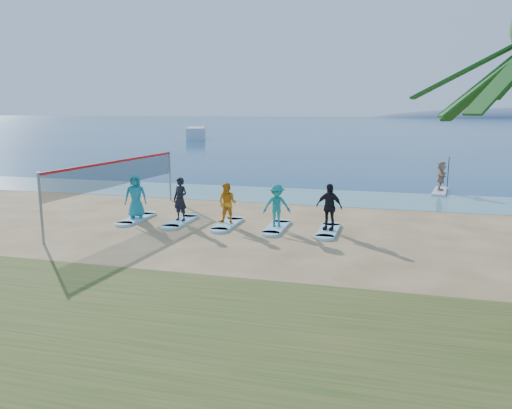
% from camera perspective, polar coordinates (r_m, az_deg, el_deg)
% --- Properties ---
extents(ground, '(600.00, 600.00, 0.00)m').
position_cam_1_polar(ground, '(17.18, -4.48, -4.68)').
color(ground, tan).
rests_on(ground, ground).
extents(shallow_water, '(600.00, 600.00, 0.00)m').
position_cam_1_polar(shallow_water, '(27.06, 3.02, 1.07)').
color(shallow_water, teal).
rests_on(shallow_water, ground).
extents(ocean, '(600.00, 600.00, 0.00)m').
position_cam_1_polar(ocean, '(175.72, 13.58, 9.02)').
color(ocean, navy).
rests_on(ocean, ground).
extents(volleyball_net, '(0.72, 9.07, 2.50)m').
position_cam_1_polar(volleyball_net, '(21.93, -15.57, 3.41)').
color(volleyball_net, gray).
rests_on(volleyball_net, ground).
extents(paddleboard, '(1.15, 3.07, 0.12)m').
position_cam_1_polar(paddleboard, '(29.84, 20.30, 1.43)').
color(paddleboard, silver).
rests_on(paddleboard, ground).
extents(paddleboarder, '(0.62, 1.54, 1.62)m').
position_cam_1_polar(paddleboarder, '(29.72, 20.41, 3.08)').
color(paddleboarder, tan).
rests_on(paddleboarder, paddleboard).
extents(boat_offshore_a, '(5.39, 8.81, 1.72)m').
position_cam_1_polar(boat_offshore_a, '(81.90, -6.83, 7.53)').
color(boat_offshore_a, silver).
rests_on(boat_offshore_a, ground).
extents(surfboard_0, '(0.70, 2.20, 0.09)m').
position_cam_1_polar(surfboard_0, '(21.64, -13.48, -1.58)').
color(surfboard_0, '#A1E8F9').
rests_on(surfboard_0, ground).
extents(student_0, '(1.05, 0.86, 1.84)m').
position_cam_1_polar(student_0, '(21.46, -13.59, 0.93)').
color(student_0, teal).
rests_on(student_0, surfboard_0).
extents(surfboard_1, '(0.70, 2.20, 0.09)m').
position_cam_1_polar(surfboard_1, '(20.76, -8.57, -1.92)').
color(surfboard_1, '#A1E8F9').
rests_on(surfboard_1, ground).
extents(student_1, '(0.74, 0.59, 1.78)m').
position_cam_1_polar(student_1, '(20.58, -8.65, 0.61)').
color(student_1, black).
rests_on(student_1, surfboard_1).
extents(surfboard_2, '(0.70, 2.20, 0.09)m').
position_cam_1_polar(surfboard_2, '(20.04, -3.27, -2.28)').
color(surfboard_2, '#A1E8F9').
rests_on(surfboard_2, ground).
extents(student_2, '(0.86, 0.71, 1.63)m').
position_cam_1_polar(student_2, '(19.87, -3.30, 0.14)').
color(student_2, orange).
rests_on(student_2, surfboard_2).
extents(surfboard_3, '(0.70, 2.20, 0.09)m').
position_cam_1_polar(surfboard_3, '(19.51, 2.37, -2.63)').
color(surfboard_3, '#A1E8F9').
rests_on(surfboard_3, ground).
extents(student_3, '(1.22, 0.95, 1.66)m').
position_cam_1_polar(student_3, '(19.33, 2.39, -0.11)').
color(student_3, teal).
rests_on(student_3, surfboard_3).
extents(surfboard_4, '(0.70, 2.20, 0.09)m').
position_cam_1_polar(surfboard_4, '(19.18, 8.27, -2.98)').
color(surfboard_4, '#A1E8F9').
rests_on(surfboard_4, ground).
extents(student_4, '(1.11, 0.69, 1.76)m').
position_cam_1_polar(student_4, '(18.98, 8.34, -0.26)').
color(student_4, black).
rests_on(student_4, surfboard_4).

